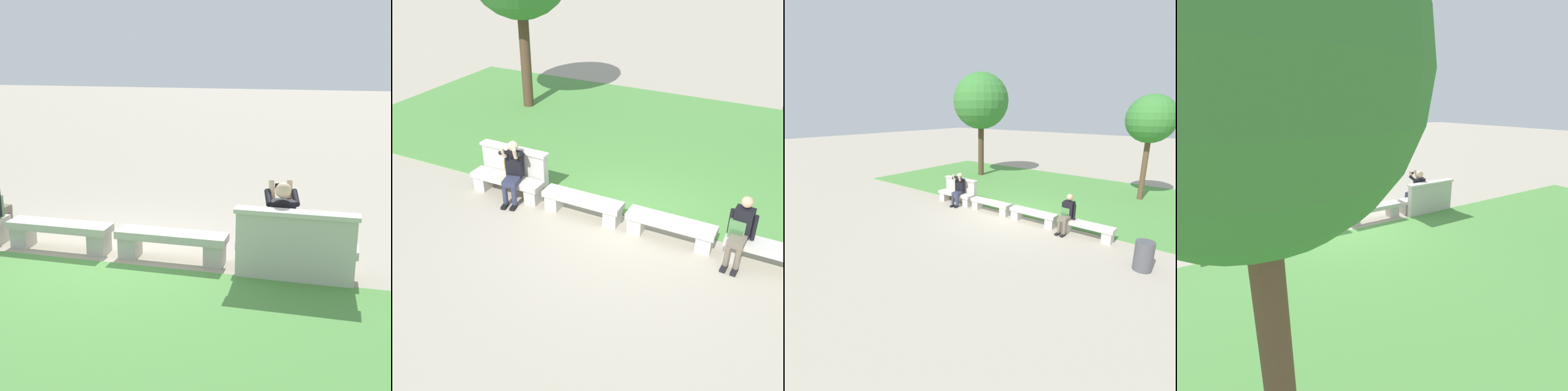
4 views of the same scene
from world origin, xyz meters
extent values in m
plane|color=#A89E8C|center=(0.00, 0.00, 0.00)|extent=(80.00, 80.00, 0.00)
cube|color=#518E42|center=(0.00, 4.38, 0.01)|extent=(19.26, 8.00, 0.03)
cube|color=beige|center=(-2.78, 0.00, 0.39)|extent=(1.70, 0.40, 0.12)
cube|color=beige|center=(-3.45, 0.00, 0.17)|extent=(0.28, 0.34, 0.33)
cube|color=beige|center=(-2.11, 0.00, 0.17)|extent=(0.28, 0.34, 0.33)
cube|color=beige|center=(-0.93, 0.00, 0.39)|extent=(1.70, 0.40, 0.12)
cube|color=beige|center=(-1.60, 0.00, 0.17)|extent=(0.28, 0.34, 0.33)
cube|color=beige|center=(-0.26, 0.00, 0.17)|extent=(0.28, 0.34, 0.33)
cube|color=beige|center=(0.93, 0.00, 0.39)|extent=(1.70, 0.40, 0.12)
cube|color=beige|center=(0.26, 0.00, 0.17)|extent=(0.28, 0.34, 0.33)
cube|color=beige|center=(1.60, 0.00, 0.17)|extent=(0.28, 0.34, 0.33)
cube|color=beige|center=(2.78, 0.00, 0.39)|extent=(1.70, 0.40, 0.12)
cube|color=beige|center=(2.11, 0.00, 0.17)|extent=(0.28, 0.34, 0.33)
cube|color=beige|center=(-2.78, 0.34, 0.47)|extent=(1.60, 0.18, 0.95)
cube|color=beige|center=(-2.78, 0.34, 0.98)|extent=(1.66, 0.24, 0.06)
cube|color=olive|center=(-2.78, 0.24, 0.59)|extent=(0.44, 0.02, 0.22)
cube|color=black|center=(-2.54, -0.46, 0.03)|extent=(0.16, 0.26, 0.06)
cylinder|color=#2D334C|center=(-2.56, -0.39, 0.24)|extent=(0.11, 0.11, 0.42)
cube|color=black|center=(-2.35, -0.41, 0.03)|extent=(0.16, 0.26, 0.06)
cylinder|color=#2D334C|center=(-2.37, -0.34, 0.24)|extent=(0.11, 0.11, 0.42)
cube|color=#2D334C|center=(-2.51, -0.18, 0.51)|extent=(0.39, 0.48, 0.12)
cube|color=black|center=(-2.57, 0.04, 0.79)|extent=(0.38, 0.30, 0.56)
sphere|color=beige|center=(-2.57, 0.04, 1.21)|extent=(0.22, 0.22, 0.22)
cylinder|color=black|center=(-2.73, -0.10, 1.08)|extent=(0.16, 0.32, 0.21)
cylinder|color=beige|center=(-2.63, -0.22, 1.16)|extent=(0.10, 0.19, 0.27)
cylinder|color=black|center=(-2.36, -0.01, 1.08)|extent=(0.16, 0.32, 0.21)
cylinder|color=beige|center=(-2.39, -0.16, 1.16)|extent=(0.14, 0.20, 0.27)
cube|color=black|center=(-2.49, -0.25, 1.20)|extent=(0.15, 0.05, 0.08)
cube|color=black|center=(2.05, -0.41, 0.03)|extent=(0.12, 0.23, 0.06)
cylinder|color=#6B6051|center=(2.06, -0.35, 0.24)|extent=(0.10, 0.10, 0.42)
cube|color=black|center=(2.23, -0.43, 0.03)|extent=(0.12, 0.23, 0.06)
cylinder|color=#6B6051|center=(2.23, -0.37, 0.24)|extent=(0.10, 0.10, 0.42)
cube|color=#6B6051|center=(2.16, -0.18, 0.51)|extent=(0.31, 0.42, 0.12)
cube|color=black|center=(2.17, 0.04, 0.77)|extent=(0.33, 0.22, 0.52)
sphere|color=tan|center=(2.17, 0.04, 1.16)|extent=(0.20, 0.20, 0.20)
cylinder|color=black|center=(1.97, 0.03, 0.72)|extent=(0.08, 0.08, 0.48)
cylinder|color=black|center=(2.37, 0.01, 0.72)|extent=(0.08, 0.08, 0.48)
cube|color=#4C7F47|center=(2.10, 0.02, 0.63)|extent=(0.28, 0.20, 0.36)
cube|color=#395F35|center=(2.10, -0.09, 0.56)|extent=(0.20, 0.06, 0.16)
torus|color=black|center=(2.10, 0.02, 0.83)|extent=(0.10, 0.02, 0.10)
cylinder|color=#4C3826|center=(-5.55, 5.05, 1.66)|extent=(0.33, 0.33, 3.33)
camera|label=1|loc=(-3.25, 7.39, 3.06)|focal=50.00mm
camera|label=2|loc=(2.74, -6.99, 5.16)|focal=42.00mm
camera|label=3|loc=(5.84, -8.84, 3.82)|focal=28.00mm
camera|label=4|loc=(3.37, 7.29, 3.28)|focal=28.00mm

